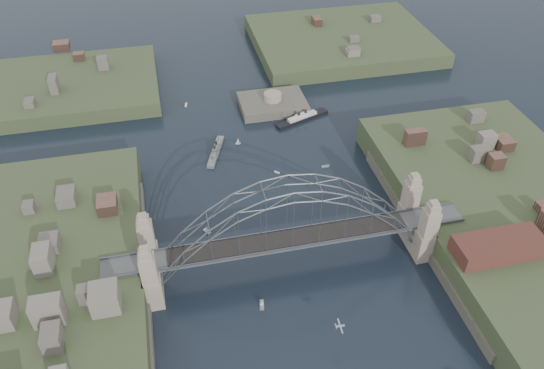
{
  "coord_description": "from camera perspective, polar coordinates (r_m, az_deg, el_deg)",
  "views": [
    {
      "loc": [
        -23.07,
        -83.69,
        95.76
      ],
      "look_at": [
        0.0,
        18.0,
        10.0
      ],
      "focal_mm": 35.57,
      "sensor_mm": 36.0,
      "label": 1
    }
  ],
  "objects": [
    {
      "name": "wharf_shed",
      "position": [
        129.27,
        22.88,
        -6.06
      ],
      "size": [
        20.0,
        8.0,
        4.0
      ],
      "primitive_type": "cube",
      "color": "#592D26",
      "rests_on": "shore_east"
    },
    {
      "name": "small_boat_c",
      "position": [
        120.74,
        -1.09,
        -12.44
      ],
      "size": [
        1.33,
        2.86,
        2.38
      ],
      "color": "white",
      "rests_on": "ground"
    },
    {
      "name": "ground",
      "position": [
        129.26,
        1.78,
        -8.4
      ],
      "size": [
        500.0,
        500.0,
        0.0
      ],
      "primitive_type": "plane",
      "color": "black",
      "rests_on": "ground"
    },
    {
      "name": "small_boat_b",
      "position": [
        154.73,
        0.52,
        1.27
      ],
      "size": [
        1.57,
        1.57,
        0.45
      ],
      "color": "white",
      "rests_on": "ground"
    },
    {
      "name": "small_boat_e",
      "position": [
        166.89,
        -14.61,
        3.09
      ],
      "size": [
        2.66,
        3.95,
        1.43
      ],
      "color": "white",
      "rests_on": "ground"
    },
    {
      "name": "headland_ne",
      "position": [
        227.78,
        7.4,
        14.46
      ],
      "size": [
        70.0,
        55.0,
        9.5
      ],
      "primitive_type": "cube",
      "color": "#3B4829",
      "rests_on": "ground"
    },
    {
      "name": "shore_east",
      "position": [
        149.21,
        23.71,
        -3.57
      ],
      "size": [
        50.5,
        90.0,
        12.0
      ],
      "color": "#3B4829",
      "rests_on": "ground"
    },
    {
      "name": "bridge",
      "position": [
        120.41,
        1.9,
        -4.46
      ],
      "size": [
        84.0,
        13.8,
        24.6
      ],
      "color": "#525255",
      "rests_on": "ground"
    },
    {
      "name": "shore_west",
      "position": [
        130.29,
        -23.97,
        -11.25
      ],
      "size": [
        50.5,
        90.0,
        12.0
      ],
      "color": "#3B4829",
      "rests_on": "ground"
    },
    {
      "name": "small_boat_f",
      "position": [
        166.22,
        -3.62,
        4.61
      ],
      "size": [
        1.48,
        1.01,
        2.38
      ],
      "color": "white",
      "rests_on": "ground"
    },
    {
      "name": "small_boat_d",
      "position": [
        157.8,
        5.66,
        1.92
      ],
      "size": [
        2.36,
        0.79,
        0.45
      ],
      "color": "white",
      "rests_on": "ground"
    },
    {
      "name": "naval_cruiser_far",
      "position": [
        200.8,
        -12.83,
        10.17
      ],
      "size": [
        5.51,
        13.77,
        4.65
      ],
      "color": "gray",
      "rests_on": "ground"
    },
    {
      "name": "ocean_liner",
      "position": [
        177.54,
        3.2,
        7.01
      ],
      "size": [
        19.03,
        9.21,
        4.74
      ],
      "color": "black",
      "rests_on": "ground"
    },
    {
      "name": "naval_cruiser_near",
      "position": [
        163.03,
        -5.98,
        3.53
      ],
      "size": [
        7.24,
        15.37,
        4.68
      ],
      "color": "gray",
      "rests_on": "ground"
    },
    {
      "name": "finger_pier",
      "position": [
        126.46,
        23.12,
        -13.82
      ],
      "size": [
        4.0,
        22.0,
        1.4
      ],
      "primitive_type": "cube",
      "color": "#525255",
      "rests_on": "ground"
    },
    {
      "name": "aeroplane",
      "position": [
        111.86,
        7.12,
        -14.65
      ],
      "size": [
        1.94,
        3.66,
        0.53
      ],
      "color": "silver"
    },
    {
      "name": "headland_nw",
      "position": [
        205.0,
        -20.44,
        9.16
      ],
      "size": [
        60.0,
        45.0,
        9.0
      ],
      "primitive_type": "cube",
      "color": "#3B4829",
      "rests_on": "ground"
    },
    {
      "name": "small_boat_h",
      "position": [
        187.76,
        -9.09,
        8.34
      ],
      "size": [
        1.09,
        2.27,
        1.43
      ],
      "color": "white",
      "rests_on": "ground"
    },
    {
      "name": "small_boat_a",
      "position": [
        137.06,
        -6.91,
        -4.73
      ],
      "size": [
        1.85,
        2.22,
        2.38
      ],
      "color": "white",
      "rests_on": "ground"
    },
    {
      "name": "fort_island",
      "position": [
        184.63,
        0.06,
        8.07
      ],
      "size": [
        22.0,
        16.0,
        9.4
      ],
      "color": "#514D41",
      "rests_on": "ground"
    }
  ]
}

